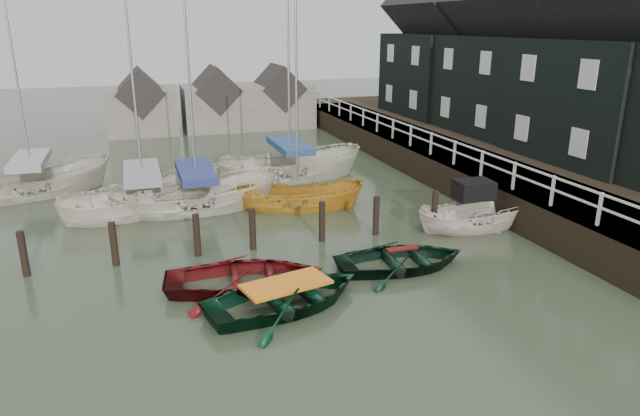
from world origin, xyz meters
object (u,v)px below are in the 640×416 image
object	(u,v)px
sailboat_a	(145,209)
motorboat	(473,227)
rowboat_red	(246,288)
sailboat_c	(298,207)
rowboat_dkgreen	(401,268)
sailboat_b	(198,207)
sailboat_e	(35,193)
sailboat_d	(290,177)
rowboat_green	(286,307)

from	to	relation	value
sailboat_a	motorboat	bearing A→B (deg)	-139.03
rowboat_red	sailboat_c	world-z (taller)	sailboat_c
rowboat_dkgreen	sailboat_b	xyz separation A→B (m)	(-5.22, 7.87, 0.06)
sailboat_a	sailboat_c	world-z (taller)	sailboat_a
rowboat_red	sailboat_e	xyz separation A→B (m)	(-6.97, 11.99, 0.06)
motorboat	sailboat_a	bearing A→B (deg)	66.13
motorboat	sailboat_e	bearing A→B (deg)	62.38
sailboat_c	sailboat_d	bearing A→B (deg)	6.30
rowboat_red	sailboat_a	xyz separation A→B (m)	(-2.45, 8.20, 0.06)
sailboat_a	sailboat_c	distance (m)	6.10
rowboat_green	rowboat_dkgreen	bearing A→B (deg)	-84.59
sailboat_a	sailboat_d	xyz separation A→B (m)	(6.83, 3.03, 0.00)
sailboat_a	sailboat_b	bearing A→B (deg)	-123.51
sailboat_b	sailboat_d	distance (m)	5.94
rowboat_red	sailboat_d	size ratio (longest dim) A/B	0.33
sailboat_c	sailboat_b	bearing A→B (deg)	92.87
sailboat_d	sailboat_a	bearing A→B (deg)	116.81
rowboat_red	rowboat_green	xyz separation A→B (m)	(0.80, -1.47, 0.00)
rowboat_dkgreen	rowboat_green	bearing A→B (deg)	111.39
rowboat_red	motorboat	distance (m)	9.07
sailboat_b	sailboat_d	world-z (taller)	sailboat_d
rowboat_green	sailboat_b	distance (m)	9.30
sailboat_d	sailboat_c	bearing A→B (deg)	171.43
rowboat_green	motorboat	bearing A→B (deg)	-78.57
rowboat_red	sailboat_e	world-z (taller)	sailboat_e
motorboat	rowboat_dkgreen	bearing A→B (deg)	124.27
rowboat_dkgreen	sailboat_d	bearing A→B (deg)	4.88
sailboat_b	sailboat_a	bearing A→B (deg)	75.28
rowboat_green	rowboat_dkgreen	xyz separation A→B (m)	(3.99, 1.34, 0.00)
rowboat_green	rowboat_dkgreen	distance (m)	4.21
sailboat_a	rowboat_red	bearing A→B (deg)	175.71
rowboat_dkgreen	motorboat	distance (m)	4.64
rowboat_dkgreen	sailboat_c	world-z (taller)	sailboat_c
sailboat_c	sailboat_e	distance (m)	11.69
rowboat_red	sailboat_e	size ratio (longest dim) A/B	0.47
rowboat_green	sailboat_b	xyz separation A→B (m)	(-1.23, 9.21, 0.06)
motorboat	sailboat_a	world-z (taller)	sailboat_a
rowboat_dkgreen	sailboat_d	size ratio (longest dim) A/B	0.30
rowboat_green	sailboat_a	xyz separation A→B (m)	(-3.25, 9.67, 0.06)
sailboat_b	sailboat_d	size ratio (longest dim) A/B	0.82
rowboat_green	sailboat_e	world-z (taller)	sailboat_e
rowboat_dkgreen	motorboat	bearing A→B (deg)	-57.12
rowboat_dkgreen	sailboat_e	world-z (taller)	sailboat_e
sailboat_c	sailboat_d	size ratio (longest dim) A/B	0.73
sailboat_c	sailboat_d	xyz separation A→B (m)	(0.92, 4.52, 0.05)
rowboat_green	sailboat_b	size ratio (longest dim) A/B	0.40
sailboat_b	sailboat_d	xyz separation A→B (m)	(4.81, 3.48, 0.00)
sailboat_b	sailboat_e	world-z (taller)	sailboat_b
motorboat	sailboat_d	xyz separation A→B (m)	(-4.42, 9.03, -0.03)
sailboat_c	sailboat_e	bearing A→B (deg)	80.95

